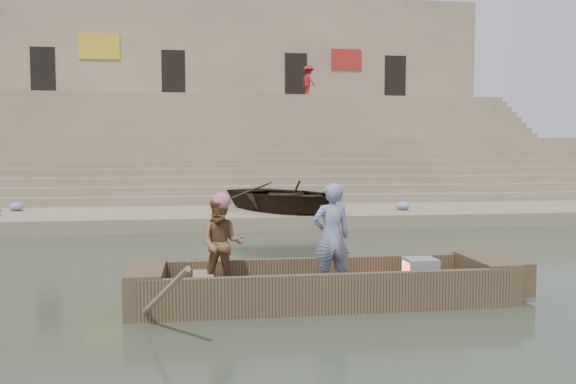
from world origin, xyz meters
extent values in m
plane|color=#2C3628|center=(0.00, 0.00, 0.00)|extent=(120.00, 120.00, 0.00)
cube|color=gray|center=(0.00, 8.00, 0.20)|extent=(32.00, 4.00, 0.40)
cube|color=gray|center=(0.00, 15.50, 1.40)|extent=(32.00, 3.00, 2.80)
cube|color=gray|center=(0.00, 22.50, 2.60)|extent=(32.00, 3.00, 5.20)
cube|color=gray|center=(0.00, 10.25, 0.35)|extent=(32.00, 0.50, 0.70)
cube|color=gray|center=(0.00, 10.75, 0.50)|extent=(32.00, 0.50, 1.00)
cube|color=gray|center=(0.00, 11.25, 0.65)|extent=(32.00, 0.50, 1.30)
cube|color=gray|center=(0.00, 11.75, 0.80)|extent=(32.00, 0.50, 1.60)
cube|color=gray|center=(0.00, 12.25, 0.95)|extent=(32.00, 0.50, 1.90)
cube|color=gray|center=(0.00, 12.75, 1.10)|extent=(32.00, 0.50, 2.20)
cube|color=gray|center=(0.00, 13.25, 1.25)|extent=(32.00, 0.50, 2.50)
cube|color=gray|center=(0.00, 13.75, 1.40)|extent=(32.00, 0.50, 2.80)
cube|color=gray|center=(0.00, 17.25, 1.55)|extent=(32.00, 0.50, 3.10)
cube|color=gray|center=(0.00, 17.75, 1.70)|extent=(32.00, 0.50, 3.40)
cube|color=gray|center=(0.00, 18.25, 1.85)|extent=(32.00, 0.50, 3.70)
cube|color=gray|center=(0.00, 18.75, 2.00)|extent=(32.00, 0.50, 4.00)
cube|color=gray|center=(0.00, 19.25, 2.15)|extent=(32.00, 0.50, 4.30)
cube|color=gray|center=(0.00, 19.75, 2.30)|extent=(32.00, 0.50, 4.60)
cube|color=gray|center=(0.00, 20.25, 2.45)|extent=(32.00, 0.50, 4.90)
cube|color=gray|center=(0.00, 20.75, 2.60)|extent=(32.00, 0.50, 5.20)
cube|color=tan|center=(0.00, 26.50, 5.60)|extent=(32.00, 5.00, 11.20)
cube|color=black|center=(-9.00, 24.05, 6.60)|extent=(1.30, 0.18, 2.60)
cube|color=black|center=(-2.00, 24.05, 6.60)|extent=(1.30, 0.18, 2.60)
cube|color=black|center=(5.00, 24.05, 6.60)|extent=(1.30, 0.18, 2.60)
cube|color=black|center=(11.00, 24.05, 6.60)|extent=(1.30, 0.18, 2.60)
cube|color=gold|center=(-6.00, 23.98, 8.00)|extent=(2.20, 0.10, 1.40)
cube|color=maroon|center=(8.00, 23.98, 7.60)|extent=(1.80, 0.10, 1.20)
cube|color=brown|center=(1.20, -1.68, 0.11)|extent=(5.00, 1.30, 0.22)
cube|color=brown|center=(1.20, -2.30, 0.28)|extent=(5.20, 0.12, 0.56)
cube|color=brown|center=(1.20, -1.06, 0.28)|extent=(5.20, 0.12, 0.56)
cube|color=brown|center=(-1.35, -1.68, 0.30)|extent=(0.50, 1.30, 0.60)
cube|color=brown|center=(3.75, -1.68, 0.30)|extent=(0.50, 1.30, 0.60)
cube|color=brown|center=(4.15, -1.68, 0.32)|extent=(0.35, 0.90, 0.50)
cube|color=#937A5B|center=(-0.55, -1.68, 0.40)|extent=(0.30, 1.20, 0.08)
cylinder|color=#937A5B|center=(-1.20, -2.58, 0.30)|extent=(1.03, 2.10, 1.36)
sphere|color=#C86282|center=(-0.28, -1.60, 1.52)|extent=(0.26, 0.26, 0.26)
imported|color=navy|center=(1.30, -1.79, 1.00)|extent=(0.61, 0.44, 1.56)
imported|color=#236932|center=(-0.28, -1.60, 0.90)|extent=(0.72, 0.59, 1.36)
cube|color=gray|center=(2.71, -1.68, 0.42)|extent=(0.46, 0.42, 0.40)
cube|color=#E5593F|center=(2.50, -1.68, 0.42)|extent=(0.04, 0.34, 0.32)
imported|color=#2D2116|center=(1.96, 7.60, 0.87)|extent=(5.08, 5.53, 0.94)
imported|color=maroon|center=(5.42, 22.20, 6.08)|extent=(0.98, 1.29, 1.76)
ellipsoid|color=#3F5999|center=(5.68, 7.46, 0.53)|extent=(0.44, 0.44, 0.26)
ellipsoid|color=#3F5999|center=(3.27, 8.91, 0.53)|extent=(0.44, 0.44, 0.26)
ellipsoid|color=#3F5999|center=(-6.19, 9.01, 0.53)|extent=(0.44, 0.44, 0.26)
camera|label=1|loc=(-0.58, -10.06, 2.24)|focal=36.67mm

